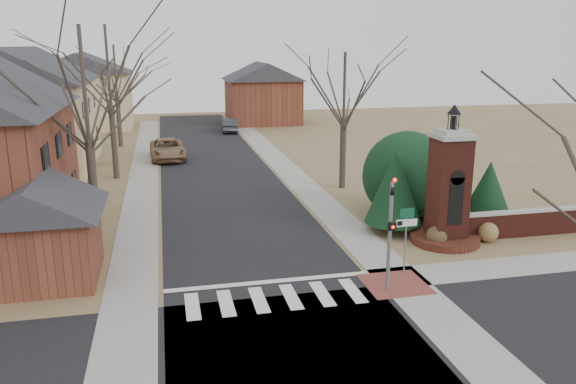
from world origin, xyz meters
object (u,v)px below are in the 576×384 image
object	(u,v)px
traffic_signal_pole	(390,225)
sign_post	(406,228)
distant_car	(229,125)
brick_gate_monument	(448,198)
pickup_truck	(167,149)

from	to	relation	value
traffic_signal_pole	sign_post	xyz separation A→B (m)	(1.29, 1.41, -0.64)
sign_post	distant_car	xyz separation A→B (m)	(-2.36, 39.52, -1.22)
sign_post	distant_car	distance (m)	39.61
distant_car	traffic_signal_pole	bearing A→B (deg)	94.71
traffic_signal_pole	distant_car	distance (m)	40.99
sign_post	distant_car	world-z (taller)	sign_post
traffic_signal_pole	distant_car	bearing A→B (deg)	91.49
distant_car	sign_post	bearing A→B (deg)	96.63
brick_gate_monument	traffic_signal_pole	bearing A→B (deg)	-136.76
sign_post	brick_gate_monument	size ratio (longest dim) A/B	0.42
brick_gate_monument	distant_car	size ratio (longest dim) A/B	1.46
brick_gate_monument	pickup_truck	bearing A→B (deg)	118.21
traffic_signal_pole	pickup_truck	size ratio (longest dim) A/B	0.77
sign_post	pickup_truck	xyz separation A→B (m)	(-8.99, 26.12, -1.14)
sign_post	brick_gate_monument	distance (m)	4.55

